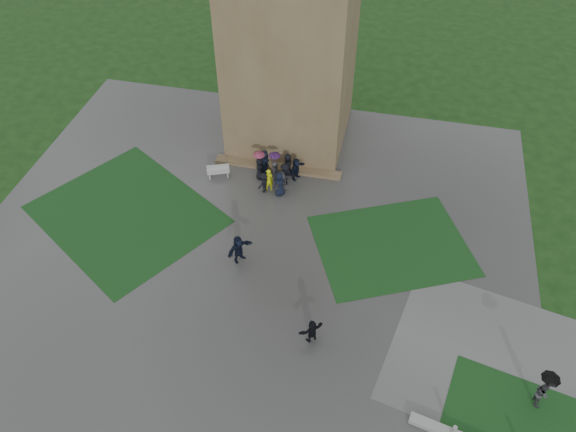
% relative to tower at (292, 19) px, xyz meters
% --- Properties ---
extents(ground, '(120.00, 120.00, 0.00)m').
position_rel_tower_xyz_m(ground, '(0.00, -15.00, -9.00)').
color(ground, black).
extents(plaza, '(34.00, 34.00, 0.02)m').
position_rel_tower_xyz_m(plaza, '(0.00, -13.00, -8.99)').
color(plaza, '#343432').
rests_on(plaza, ground).
extents(lawn_inset_left, '(14.10, 13.46, 0.01)m').
position_rel_tower_xyz_m(lawn_inset_left, '(-8.50, -11.00, -8.97)').
color(lawn_inset_left, '#113314').
rests_on(lawn_inset_left, plaza).
extents(lawn_inset_right, '(11.12, 10.15, 0.01)m').
position_rel_tower_xyz_m(lawn_inset_right, '(8.50, -10.00, -8.97)').
color(lawn_inset_right, '#113314').
rests_on(lawn_inset_right, plaza).
extents(tower, '(8.00, 8.00, 18.00)m').
position_rel_tower_xyz_m(tower, '(0.00, 0.00, 0.00)').
color(tower, brown).
rests_on(tower, ground).
extents(tower_plinth, '(9.00, 0.80, 0.22)m').
position_rel_tower_xyz_m(tower_plinth, '(0.00, -4.40, -8.87)').
color(tower_plinth, brown).
rests_on(tower_plinth, plaza).
extents(bench, '(1.61, 1.00, 0.89)m').
position_rel_tower_xyz_m(bench, '(-3.81, -6.09, -8.52)').
color(bench, '#A4A4A0').
rests_on(bench, plaza).
extents(visitor_cluster, '(3.44, 3.34, 2.25)m').
position_rel_tower_xyz_m(visitor_cluster, '(0.35, -5.92, -8.03)').
color(visitor_cluster, black).
rests_on(visitor_cluster, plaza).
extents(pedestrian_mid, '(1.55, 1.80, 1.90)m').
position_rel_tower_xyz_m(pedestrian_mid, '(-0.28, -13.12, -8.03)').
color(pedestrian_mid, black).
rests_on(pedestrian_mid, plaza).
extents(pedestrian_near, '(1.41, 1.31, 1.53)m').
position_rel_tower_xyz_m(pedestrian_near, '(4.97, -17.62, -8.21)').
color(pedestrian_near, black).
rests_on(pedestrian_near, plaza).
extents(pedestrian_path, '(0.85, 0.85, 2.40)m').
position_rel_tower_xyz_m(pedestrian_path, '(16.24, -18.68, -7.57)').
color(pedestrian_path, '#3A3A3F').
rests_on(pedestrian_path, path).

